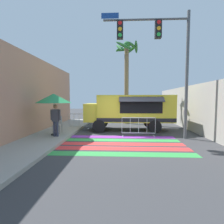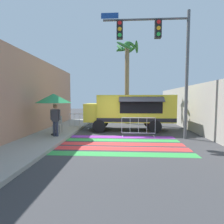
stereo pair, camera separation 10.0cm
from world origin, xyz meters
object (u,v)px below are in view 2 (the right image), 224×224
Objects in this scene: traffic_signal_pole at (160,48)px; folding_chair at (58,123)px; vendor_person at (55,118)px; barricade_front at (138,127)px; food_truck at (128,109)px; palm_tree at (127,67)px; barricade_side at (79,122)px; patio_umbrella at (54,98)px.

folding_chair is (-5.65, 0.55, -3.99)m from traffic_signal_pole.
vendor_person is 4.49m from barricade_front.
palm_tree reaches higher than food_truck.
food_truck is 2.28m from barricade_front.
food_truck is 4.38m from traffic_signal_pole.
folding_chair is at bearing 174.48° from traffic_signal_pole.
palm_tree is (3.42, 2.98, 4.26)m from barricade_side.
barricade_side is at bearing 77.17° from patio_umbrella.
barricade_side is (0.72, 2.22, -0.21)m from folding_chair.
barricade_side is at bearing 73.16° from vendor_person.
traffic_signal_pole is 2.93× the size of patio_umbrella.
barricade_front is at bearing 2.31° from vendor_person.
traffic_signal_pole reaches higher than vendor_person.
vendor_person is 1.14× the size of barricade_side.
vendor_person is 0.24× the size of palm_tree.
palm_tree is at bearing 95.40° from barricade_front.
vendor_person reaches higher than barricade_side.
patio_umbrella is at bearing -147.81° from food_truck.
barricade_side is at bearing 148.98° from barricade_front.
traffic_signal_pole is at bearing 1.29° from patio_umbrella.
food_truck is 3.92× the size of barricade_side.
palm_tree reaches higher than vendor_person.
food_truck is at bearing 32.19° from patio_umbrella.
traffic_signal_pole is 6.50m from vendor_person.
traffic_signal_pole is 6.16m from patio_umbrella.
barricade_front is at bearing 158.15° from traffic_signal_pole.
traffic_signal_pole is 6.87× the size of folding_chair.
traffic_signal_pole is 4.49× the size of barricade_side.
folding_chair reaches higher than barricade_front.
traffic_signal_pole is at bearing -29.26° from barricade_side.
patio_umbrella is 4.88m from barricade_front.
patio_umbrella is 1.55m from folding_chair.
barricade_front is at bearing -31.02° from barricade_side.
patio_umbrella is 1.53× the size of barricade_side.
food_truck reaches higher than barricade_side.
food_truck is 3.56m from barricade_side.
palm_tree is at bearing 55.21° from patio_umbrella.
patio_umbrella is 1.34× the size of vendor_person.
food_truck is at bearing 103.60° from barricade_front.
folding_chair is at bearing 96.08° from vendor_person.
folding_chair is at bearing -107.95° from barricade_side.
barricade_front is 4.58m from barricade_side.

